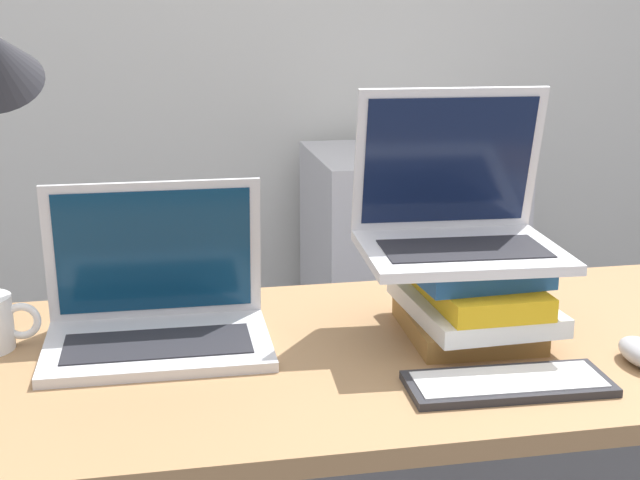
% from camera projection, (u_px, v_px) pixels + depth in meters
% --- Properties ---
extents(desk, '(1.55, 0.65, 0.71)m').
position_uv_depth(desk, '(362.00, 393.00, 1.43)').
color(desk, '#9E754C').
rests_on(desk, ground_plane).
extents(laptop_left, '(0.35, 0.24, 0.25)m').
position_uv_depth(laptop_left, '(157.00, 313.00, 1.42)').
color(laptop_left, silver).
rests_on(laptop_left, desk).
extents(book_stack, '(0.22, 0.29, 0.14)m').
position_uv_depth(book_stack, '(471.00, 295.00, 1.45)').
color(book_stack, olive).
rests_on(book_stack, desk).
extents(laptop_on_books, '(0.33, 0.27, 0.26)m').
position_uv_depth(laptop_on_books, '(456.00, 220.00, 1.43)').
color(laptop_on_books, silver).
rests_on(laptop_on_books, book_stack).
extents(wireless_keyboard, '(0.29, 0.12, 0.01)m').
position_uv_depth(wireless_keyboard, '(508.00, 383.00, 1.26)').
color(wireless_keyboard, '#28282D').
rests_on(wireless_keyboard, desk).
extents(mini_fridge, '(0.56, 0.51, 0.82)m').
position_uv_depth(mini_fridge, '(406.00, 288.00, 2.65)').
color(mini_fridge, silver).
rests_on(mini_fridge, ground_plane).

